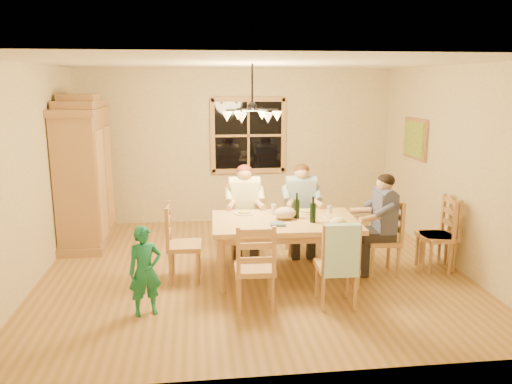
{
  "coord_description": "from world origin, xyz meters",
  "views": [
    {
      "loc": [
        -0.69,
        -6.31,
        2.47
      ],
      "look_at": [
        0.06,
        0.1,
        1.05
      ],
      "focal_mm": 35.0,
      "sensor_mm": 36.0,
      "label": 1
    }
  ],
  "objects": [
    {
      "name": "wall_right",
      "position": [
        2.75,
        0.0,
        1.35
      ],
      "size": [
        0.02,
        5.0,
        2.7
      ],
      "primitive_type": "cube",
      "color": "#BFB287",
      "rests_on": "floor"
    },
    {
      "name": "cap",
      "position": [
        0.98,
        -0.64,
        0.82
      ],
      "size": [
        0.2,
        0.2,
        0.11
      ],
      "primitive_type": "ellipsoid",
      "color": "beige",
      "rests_on": "dining_table"
    },
    {
      "name": "adult_slate_man",
      "position": [
        1.66,
        -0.32,
        0.84
      ],
      "size": [
        0.43,
        0.41,
        0.87
      ],
      "rotation": [
        0.0,
        0.0,
        1.54
      ],
      "color": "#464A70",
      "rests_on": "floor"
    },
    {
      "name": "chair_near_left",
      "position": [
        -0.1,
        -1.14,
        0.3
      ],
      "size": [
        0.45,
        0.43,
        0.99
      ],
      "rotation": [
        0.0,
        0.0,
        -0.03
      ],
      "color": "#B97D51",
      "rests_on": "floor"
    },
    {
      "name": "wall_back",
      "position": [
        0.0,
        2.5,
        1.35
      ],
      "size": [
        5.5,
        0.02,
        2.7
      ],
      "primitive_type": "cube",
      "color": "#BFB287",
      "rests_on": "floor"
    },
    {
      "name": "painting",
      "position": [
        2.71,
        1.2,
        1.6
      ],
      "size": [
        0.06,
        0.78,
        0.64
      ],
      "color": "olive",
      "rests_on": "wall_right"
    },
    {
      "name": "towel",
      "position": [
        0.81,
        -1.36,
        0.7
      ],
      "size": [
        0.38,
        0.11,
        0.58
      ],
      "primitive_type": "cube",
      "rotation": [
        0.0,
        0.0,
        -0.03
      ],
      "color": "#B0E2EF",
      "rests_on": "chair_near_right"
    },
    {
      "name": "floor",
      "position": [
        0.0,
        0.0,
        0.0
      ],
      "size": [
        5.5,
        5.5,
        0.0
      ],
      "primitive_type": "plane",
      "color": "olive",
      "rests_on": "ground"
    },
    {
      "name": "chair_far_right",
      "position": [
        0.77,
        0.57,
        0.3
      ],
      "size": [
        0.45,
        0.43,
        0.99
      ],
      "rotation": [
        0.0,
        0.0,
        3.11
      ],
      "color": "#B97D51",
      "rests_on": "floor"
    },
    {
      "name": "dining_table",
      "position": [
        0.39,
        -0.28,
        0.66
      ],
      "size": [
        1.87,
        1.18,
        0.76
      ],
      "rotation": [
        0.0,
        0.0,
        -0.03
      ],
      "color": "tan",
      "rests_on": "floor"
    },
    {
      "name": "cloth_bundle",
      "position": [
        0.39,
        -0.24,
        0.84
      ],
      "size": [
        0.28,
        0.22,
        0.15
      ],
      "primitive_type": "ellipsoid",
      "color": "tan",
      "rests_on": "dining_table"
    },
    {
      "name": "wine_bottle_a",
      "position": [
        0.55,
        -0.2,
        0.93
      ],
      "size": [
        0.08,
        0.08,
        0.33
      ],
      "primitive_type": "cylinder",
      "color": "black",
      "rests_on": "dining_table"
    },
    {
      "name": "window",
      "position": [
        0.2,
        2.47,
        1.55
      ],
      "size": [
        1.3,
        0.06,
        1.3
      ],
      "color": "black",
      "rests_on": "wall_back"
    },
    {
      "name": "chair_end_right",
      "position": [
        1.66,
        -0.32,
        0.3
      ],
      "size": [
        0.43,
        0.45,
        0.99
      ],
      "rotation": [
        0.0,
        0.0,
        1.54
      ],
      "color": "#B97D51",
      "rests_on": "floor"
    },
    {
      "name": "child",
      "position": [
        -1.29,
        -1.17,
        0.5
      ],
      "size": [
        0.42,
        0.34,
        0.99
      ],
      "primitive_type": "imported",
      "rotation": [
        0.0,
        0.0,
        0.31
      ],
      "color": "#197357",
      "rests_on": "floor"
    },
    {
      "name": "wall_left",
      "position": [
        -2.75,
        0.0,
        1.35
      ],
      "size": [
        0.02,
        5.0,
        2.7
      ],
      "primitive_type": "cube",
      "color": "#BFB287",
      "rests_on": "floor"
    },
    {
      "name": "armoire",
      "position": [
        -2.42,
        1.43,
        1.06
      ],
      "size": [
        0.66,
        1.4,
        2.3
      ],
      "color": "olive",
      "rests_on": "floor"
    },
    {
      "name": "plate_plaid",
      "position": [
        0.72,
        0.03,
        0.77
      ],
      "size": [
        0.26,
        0.26,
        0.02
      ],
      "primitive_type": "cylinder",
      "color": "white",
      "rests_on": "dining_table"
    },
    {
      "name": "plate_slate",
      "position": [
        1.01,
        -0.29,
        0.77
      ],
      "size": [
        0.26,
        0.26,
        0.02
      ],
      "primitive_type": "cylinder",
      "color": "white",
      "rests_on": "dining_table"
    },
    {
      "name": "chandelier",
      "position": [
        -0.0,
        0.0,
        2.08
      ],
      "size": [
        0.77,
        0.68,
        0.71
      ],
      "color": "black",
      "rests_on": "ceiling"
    },
    {
      "name": "chair_spare_front",
      "position": [
        2.45,
        -0.24,
        0.3
      ],
      "size": [
        0.54,
        0.55,
        0.99
      ],
      "rotation": [
        0.0,
        0.0,
        1.24
      ],
      "color": "#B97D51",
      "rests_on": "floor"
    },
    {
      "name": "ceiling",
      "position": [
        0.0,
        0.0,
        2.7
      ],
      "size": [
        5.5,
        5.0,
        0.02
      ],
      "primitive_type": "cube",
      "color": "white",
      "rests_on": "wall_back"
    },
    {
      "name": "wine_glass_b",
      "position": [
        1.0,
        -0.17,
        0.83
      ],
      "size": [
        0.06,
        0.06,
        0.14
      ],
      "primitive_type": "cylinder",
      "color": "silver",
      "rests_on": "dining_table"
    },
    {
      "name": "chair_far_left",
      "position": [
        -0.05,
        0.6,
        0.3
      ],
      "size": [
        0.45,
        0.43,
        0.99
      ],
      "rotation": [
        0.0,
        0.0,
        3.11
      ],
      "color": "#B97D51",
      "rests_on": "floor"
    },
    {
      "name": "chair_spare_back",
      "position": [
        2.45,
        -0.26,
        0.3
      ],
      "size": [
        0.45,
        0.47,
        0.99
      ],
      "rotation": [
        0.0,
        0.0,
        1.65
      ],
      "color": "#B97D51",
      "rests_on": "floor"
    },
    {
      "name": "wine_bottle_b",
      "position": [
        0.71,
        -0.43,
        0.93
      ],
      "size": [
        0.08,
        0.08,
        0.33
      ],
      "primitive_type": "cylinder",
      "color": "black",
      "rests_on": "dining_table"
    },
    {
      "name": "adult_plaid_man",
      "position": [
        0.77,
        0.57,
        0.84
      ],
      "size": [
        0.41,
        0.43,
        0.87
      ],
      "rotation": [
        0.0,
        0.0,
        3.11
      ],
      "color": "#2E577F",
      "rests_on": "floor"
    },
    {
      "name": "napkin",
      "position": [
        0.25,
        -0.52,
        0.78
      ],
      "size": [
        0.18,
        0.15,
        0.03
      ],
      "primitive_type": "cube",
      "rotation": [
        0.0,
        0.0,
        -0.03
      ],
      "color": "slate",
      "rests_on": "dining_table"
    },
    {
      "name": "chair_end_left",
      "position": [
        -0.89,
        -0.24,
        0.3
      ],
      "size": [
        0.43,
        0.45,
        0.99
      ],
      "rotation": [
        0.0,
        0.0,
        -1.6
      ],
      "color": "#B97D51",
      "rests_on": "floor"
    },
    {
      "name": "chair_near_right",
      "position": [
        0.82,
        -1.17,
        0.3
      ],
      "size": [
        0.45,
        0.43,
        0.99
      ],
      "rotation": [
        0.0,
        0.0,
        -0.03
      ],
      "color": "#B97D51",
      "rests_on": "floor"
    },
    {
      "name": "adult_woman",
      "position": [
        -0.05,
        0.6,
        0.84
      ],
      "size": [
        0.41,
        0.43,
        0.87
      ],
      "rotation": [
        0.0,
        0.0,
        3.11
      ],
      "color": "beige",
      "rests_on": "floor"
    },
    {
      "name": "wine_glass_a",
      "position": [
        0.28,
        -0.01,
        0.83
      ],
      "size": [
        0.06,
        0.06,
        0.14
      ],
      "primitive_type": "cylinder",
      "color": "silver",
      "rests_on": "dining_table"
    },
    {
      "name": "plate_woman",
      "position": [
        -0.1,
        0.08,
        0.77
      ],
      "size": [
        0.26,
        0.26,
        0.02
      ],
      "primitive_type": "cylinder",
      "color": "white",
      "rests_on": "dining_table"
    }
  ]
}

